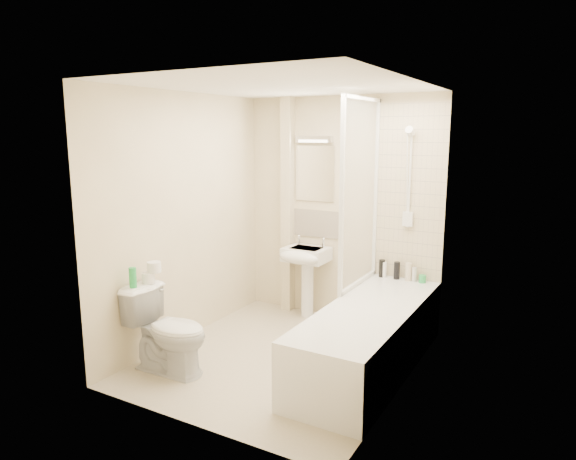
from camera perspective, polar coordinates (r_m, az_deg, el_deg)
The scene contains 25 objects.
floor at distance 4.81m, azimuth -0.59°, elevation -14.04°, with size 2.50×2.50×0.00m, color beige.
wall_back at distance 5.55m, azimuth 5.87°, elevation 2.22°, with size 2.20×0.02×2.40m, color beige.
wall_left at distance 5.08m, azimuth -11.43°, elevation 1.27°, with size 0.02×2.50×2.40m, color beige.
wall_right at distance 4.02m, azimuth 13.10°, elevation -1.27°, with size 0.02×2.50×2.40m, color beige.
ceiling at distance 4.38m, azimuth -0.65°, elevation 15.76°, with size 2.20×2.50×0.02m, color white.
tile_back at distance 5.25m, azimuth 13.39°, elevation 3.99°, with size 0.70×0.01×1.75m, color beige.
tile_right at distance 4.17m, azimuth 13.85°, elevation 2.27°, with size 0.01×2.10×1.75m, color beige.
pipe_boxing at distance 5.77m, azimuth -0.03°, elevation 2.60°, with size 0.12×0.12×2.40m, color beige.
splashback at distance 5.69m, azimuth 2.96°, elevation 0.75°, with size 0.60×0.01×0.30m, color beige.
mirror at distance 5.62m, azimuth 3.00°, elevation 6.28°, with size 0.46×0.01×0.60m, color white.
strip_light at distance 5.58m, azimuth 2.94°, elevation 10.05°, with size 0.42×0.07×0.07m, color silver.
bathtub at distance 4.57m, azimuth 9.04°, elevation -11.61°, with size 0.70×2.10×0.55m.
shower_screen at distance 4.95m, azimuth 8.07°, elevation 4.06°, with size 0.04×0.92×1.80m.
shower_fixture at distance 5.20m, azimuth 13.29°, elevation 5.26°, with size 0.10×0.16×0.99m.
pedestal_sink at distance 5.58m, azimuth 1.88°, elevation -3.64°, with size 0.47×0.45×0.90m.
bottle_black_a at distance 5.39m, azimuth 10.40°, elevation -4.22°, with size 0.06×0.06×0.18m, color black.
bottle_white_a at distance 5.39m, azimuth 10.63°, elevation -4.34°, with size 0.05×0.05×0.16m, color white.
bottle_black_b at distance 5.35m, azimuth 11.99°, elevation -4.43°, with size 0.06×0.06×0.18m, color black.
bottle_cream at distance 5.31m, azimuth 13.25°, elevation -4.55°, with size 0.06×0.06×0.18m, color beige.
bottle_white_b at distance 5.30m, azimuth 13.85°, elevation -4.83°, with size 0.05×0.05×0.14m, color silver.
bottle_green at distance 5.29m, azimuth 14.70°, elevation -5.28°, with size 0.07×0.07×0.08m, color green.
toilet at distance 4.55m, azimuth -13.14°, elevation -10.80°, with size 0.73×0.43×0.73m, color white.
toilet_roll_lower at distance 4.63m, azimuth -15.26°, elevation -5.14°, with size 0.11×0.11×0.09m, color white.
toilet_roll_upper at distance 4.60m, azimuth -14.66°, elevation -4.00°, with size 0.12×0.12×0.09m, color white.
green_bottle at distance 4.51m, azimuth -16.87°, elevation -5.09°, with size 0.06×0.06×0.17m, color green.
Camera 1 is at (2.19, -3.78, 2.02)m, focal length 32.00 mm.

